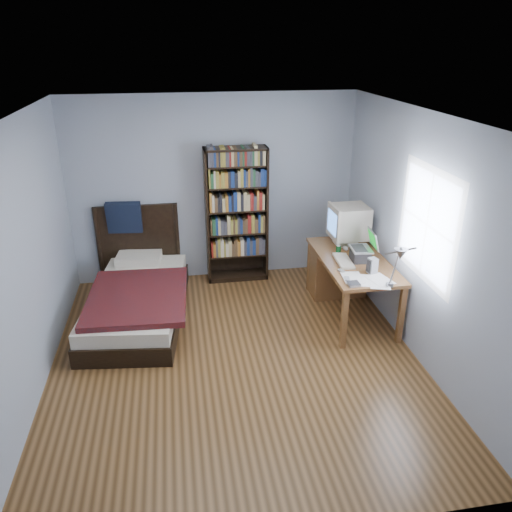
% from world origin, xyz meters
% --- Properties ---
extents(room, '(4.20, 4.24, 2.50)m').
position_xyz_m(room, '(0.03, -0.00, 1.25)').
color(room, '#4A2F15').
rests_on(room, ground).
extents(desk, '(0.75, 1.50, 0.73)m').
position_xyz_m(desk, '(1.50, 1.13, 0.41)').
color(desk, brown).
rests_on(desk, floor).
extents(crt_monitor, '(0.45, 0.42, 0.51)m').
position_xyz_m(crt_monitor, '(1.58, 1.18, 1.02)').
color(crt_monitor, beige).
rests_on(crt_monitor, desk).
extents(laptop, '(0.31, 0.31, 0.36)m').
position_xyz_m(laptop, '(1.58, 0.67, 0.83)').
color(laptop, '#2D2D30').
rests_on(laptop, desk).
extents(desk_lamp, '(0.24, 0.53, 0.63)m').
position_xyz_m(desk_lamp, '(1.51, -0.40, 1.24)').
color(desk_lamp, '#99999E').
rests_on(desk_lamp, desk).
extents(keyboard, '(0.19, 0.43, 0.04)m').
position_xyz_m(keyboard, '(1.36, 0.65, 0.74)').
color(keyboard, beige).
rests_on(keyboard, desk).
extents(speaker, '(0.11, 0.11, 0.18)m').
position_xyz_m(speaker, '(1.57, 0.32, 0.82)').
color(speaker, gray).
rests_on(speaker, desk).
extents(soda_can, '(0.06, 0.06, 0.11)m').
position_xyz_m(soda_can, '(1.37, 0.89, 0.78)').
color(soda_can, black).
rests_on(soda_can, desk).
extents(mouse, '(0.06, 0.11, 0.04)m').
position_xyz_m(mouse, '(1.50, 1.00, 0.75)').
color(mouse, silver).
rests_on(mouse, desk).
extents(phone_silver, '(0.07, 0.10, 0.02)m').
position_xyz_m(phone_silver, '(1.25, 0.41, 0.74)').
color(phone_silver, '#BBBBC0').
rests_on(phone_silver, desk).
extents(phone_grey, '(0.07, 0.11, 0.02)m').
position_xyz_m(phone_grey, '(1.25, 0.20, 0.74)').
color(phone_grey, gray).
rests_on(phone_grey, desk).
extents(external_drive, '(0.12, 0.12, 0.03)m').
position_xyz_m(external_drive, '(1.27, 0.07, 0.74)').
color(external_drive, gray).
rests_on(external_drive, desk).
extents(bookshelf, '(0.83, 0.30, 1.84)m').
position_xyz_m(bookshelf, '(0.28, 1.94, 0.92)').
color(bookshelf, black).
rests_on(bookshelf, floor).
extents(bed, '(1.28, 2.18, 1.16)m').
position_xyz_m(bed, '(-1.05, 1.13, 0.25)').
color(bed, black).
rests_on(bed, floor).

